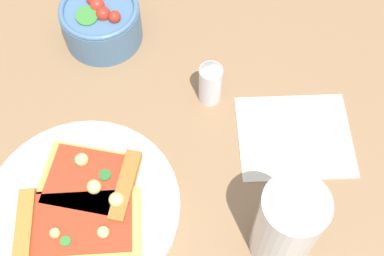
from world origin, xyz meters
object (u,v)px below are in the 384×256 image
Objects in this scene: salad_bowl at (101,21)px; pizza_slice_near at (97,179)px; pepper_shaker at (210,82)px; plate at (83,208)px; soda_glass at (286,226)px; paper_napkin at (295,136)px; pizza_slice_far at (72,223)px.

pizza_slice_near is at bearing 14.55° from salad_bowl.
pizza_slice_near is at bearing -35.46° from pepper_shaker.
plate is 0.24m from pepper_shaker.
pizza_slice_near is 0.25m from soda_glass.
pizza_slice_near is at bearing -63.22° from paper_napkin.
soda_glass reaches higher than pepper_shaker.
salad_bowl is 1.51× the size of pepper_shaker.
pizza_slice_far is 0.26m from soda_glass.
pepper_shaker reaches higher than paper_napkin.
plate is at bearing -32.38° from pepper_shaker.
pizza_slice_far is at bearing -29.76° from pepper_shaker.
soda_glass is 1.74× the size of pepper_shaker.
pizza_slice_near and pizza_slice_far have the same top height.
pizza_slice_far is 0.32m from paper_napkin.
plate is at bearing -88.96° from soda_glass.
plate is at bearing -57.83° from paper_napkin.
pepper_shaker is (-0.20, -0.12, -0.03)m from soda_glass.
pizza_slice_far is at bearing -11.83° from pizza_slice_near.
paper_napkin is (-0.12, 0.24, -0.02)m from pizza_slice_near.
salad_bowl reaches higher than plate.
paper_napkin is 0.14m from pepper_shaker.
paper_napkin is (-0.19, 0.26, -0.02)m from pizza_slice_far.
pizza_slice_far reaches higher than plate.
soda_glass is at bearing 97.03° from pizza_slice_far.
pepper_shaker reaches higher than pizza_slice_near.
soda_glass reaches higher than pizza_slice_near.
pizza_slice_far is at bearing -54.02° from paper_napkin.
paper_napkin is at bearing 116.78° from pizza_slice_near.
pepper_shaker is at bearing 66.51° from salad_bowl.
pepper_shaker is (-0.04, -0.13, 0.04)m from paper_napkin.
salad_bowl is at bearing -113.49° from pepper_shaker.
salad_bowl is 0.87× the size of soda_glass.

